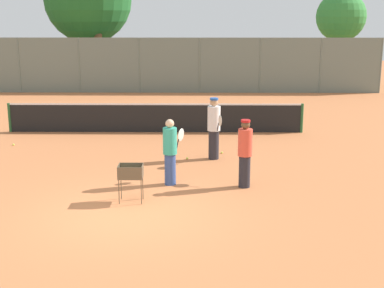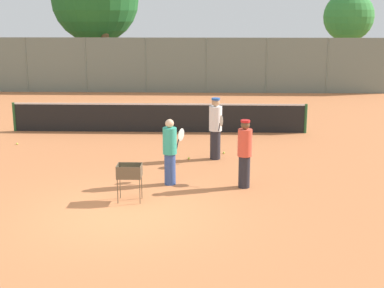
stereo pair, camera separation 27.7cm
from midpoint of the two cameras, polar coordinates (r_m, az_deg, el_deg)
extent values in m
plane|color=#C67242|center=(11.80, -7.72, -7.45)|extent=(80.00, 80.00, 0.00)
cylinder|color=#26592D|center=(20.82, -19.25, 2.68)|extent=(0.10, 0.10, 1.07)
cylinder|color=#26592D|center=(19.93, 11.25, 2.72)|extent=(0.10, 0.10, 1.07)
cube|color=black|center=(19.66, -4.34, 2.71)|extent=(10.74, 0.01, 1.01)
cube|color=white|center=(19.57, -4.37, 4.25)|extent=(10.74, 0.02, 0.06)
cylinder|color=slate|center=(31.24, -18.19, 7.98)|extent=(0.08, 0.08, 3.01)
cylinder|color=slate|center=(30.35, -12.20, 8.20)|extent=(0.08, 0.08, 3.01)
cylinder|color=slate|center=(29.80, -5.91, 8.34)|extent=(0.08, 0.08, 3.01)
cylinder|color=slate|center=(29.61, 0.54, 8.38)|extent=(0.08, 0.08, 3.01)
cylinder|color=slate|center=(29.80, 6.99, 8.31)|extent=(0.08, 0.08, 3.01)
cylinder|color=slate|center=(30.34, 13.28, 8.15)|extent=(0.08, 0.08, 3.01)
cylinder|color=slate|center=(31.23, 19.27, 7.90)|extent=(0.08, 0.08, 3.01)
cube|color=slate|center=(29.66, -2.70, 8.37)|extent=(23.18, 0.01, 3.01)
cylinder|color=brown|center=(31.75, -10.25, 11.85)|extent=(0.45, 0.45, 6.69)
cylinder|color=brown|center=(33.15, -11.00, 9.19)|extent=(0.36, 0.36, 3.58)
cylinder|color=brown|center=(33.23, 15.10, 8.69)|extent=(0.36, 0.36, 3.24)
sphere|color=#338438|center=(33.13, 15.38, 12.98)|extent=(2.88, 2.88, 2.88)
cylinder|color=brown|center=(34.48, -11.40, 9.90)|extent=(0.56, 0.56, 4.26)
sphere|color=#338438|center=(34.43, -11.64, 14.76)|extent=(2.65, 2.65, 2.65)
cylinder|color=#334C8C|center=(13.59, -2.93, -2.70)|extent=(0.28, 0.28, 0.80)
cylinder|color=teal|center=(13.40, -2.97, 0.33)|extent=(0.35, 0.35, 0.67)
sphere|color=#DBB28C|center=(13.30, -2.99, 2.19)|extent=(0.22, 0.22, 0.22)
cylinder|color=black|center=(13.73, -2.14, -0.06)|extent=(0.10, 0.14, 0.27)
ellipsoid|color=silver|center=(13.83, -1.76, 0.98)|extent=(0.22, 0.36, 0.43)
cylinder|color=#26262D|center=(13.42, 5.03, -2.93)|extent=(0.29, 0.29, 0.81)
cylinder|color=#E54C38|center=(13.23, 5.10, 0.17)|extent=(0.36, 0.36, 0.68)
sphere|color=brown|center=(13.13, 5.14, 2.07)|extent=(0.22, 0.22, 0.22)
cylinder|color=red|center=(13.11, 5.15, 2.47)|extent=(0.23, 0.23, 0.05)
cylinder|color=black|center=(13.60, 4.69, -0.18)|extent=(0.06, 0.15, 0.27)
ellipsoid|color=silver|center=(13.72, 4.51, 0.89)|extent=(0.10, 0.40, 0.43)
cylinder|color=#26262D|center=(15.97, 1.83, -0.07)|extent=(0.31, 0.31, 0.87)
cylinder|color=white|center=(15.80, 1.85, 2.74)|extent=(0.38, 0.38, 0.73)
sphere|color=tan|center=(15.71, 1.87, 4.47)|extent=(0.24, 0.24, 0.24)
cylinder|color=#2659B2|center=(15.70, 1.87, 4.83)|extent=(0.25, 0.25, 0.06)
cylinder|color=black|center=(15.49, 2.27, 1.83)|extent=(0.07, 0.15, 0.27)
ellipsoid|color=silver|center=(15.27, 2.50, 2.51)|extent=(0.14, 0.39, 0.43)
cylinder|color=brown|center=(12.34, -8.44, -5.09)|extent=(0.02, 0.02, 0.58)
cylinder|color=brown|center=(12.27, -6.08, -5.13)|extent=(0.02, 0.02, 0.58)
cylinder|color=brown|center=(12.68, -8.19, -4.57)|extent=(0.02, 0.02, 0.58)
cylinder|color=brown|center=(12.61, -5.89, -4.60)|extent=(0.02, 0.02, 0.58)
cube|color=brown|center=(12.38, -7.19, -3.55)|extent=(0.55, 0.40, 0.01)
cube|color=brown|center=(12.15, -7.34, -3.18)|extent=(0.55, 0.01, 0.30)
cube|color=brown|center=(12.53, -7.09, -2.65)|extent=(0.55, 0.01, 0.30)
cube|color=brown|center=(12.38, -8.47, -2.89)|extent=(0.01, 0.40, 0.30)
cube|color=brown|center=(12.30, -5.94, -2.92)|extent=(0.01, 0.40, 0.30)
sphere|color=#D1E54C|center=(12.29, -7.79, -3.25)|extent=(0.07, 0.07, 0.07)
sphere|color=#D1E54C|center=(12.48, -7.83, -2.99)|extent=(0.07, 0.07, 0.07)
sphere|color=#D1E54C|center=(12.52, -7.99, -2.94)|extent=(0.07, 0.07, 0.07)
sphere|color=#D1E54C|center=(12.50, -7.94, -3.21)|extent=(0.07, 0.07, 0.07)
sphere|color=#D1E54C|center=(12.23, -6.81, -3.30)|extent=(0.07, 0.07, 0.07)
sphere|color=#D1E54C|center=(12.37, -6.20, -3.09)|extent=(0.07, 0.07, 0.07)
sphere|color=#D1E54C|center=(12.34, -8.26, -3.45)|extent=(0.07, 0.07, 0.07)
sphere|color=#D1E54C|center=(12.40, -8.18, -3.36)|extent=(0.07, 0.07, 0.07)
sphere|color=#D1E54C|center=(12.36, -6.82, -3.38)|extent=(0.07, 0.07, 0.07)
sphere|color=#D1E54C|center=(12.30, -6.51, -3.19)|extent=(0.07, 0.07, 0.07)
sphere|color=#D1E54C|center=(15.52, -7.93, -2.14)|extent=(0.07, 0.07, 0.07)
sphere|color=#D1E54C|center=(18.67, -18.91, -0.06)|extent=(0.07, 0.07, 0.07)
sphere|color=#D1E54C|center=(16.00, -1.01, -1.53)|extent=(0.07, 0.07, 0.07)
sphere|color=#D1E54C|center=(16.67, 2.73, -0.92)|extent=(0.07, 0.07, 0.07)
cube|color=#3F4C8C|center=(32.22, -3.65, 6.89)|extent=(4.20, 1.70, 0.90)
cube|color=#33383D|center=(32.15, -4.04, 8.31)|extent=(2.20, 1.50, 0.70)
camera|label=1|loc=(0.14, -90.58, -0.14)|focal=50.00mm
camera|label=2|loc=(0.14, 89.42, 0.14)|focal=50.00mm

